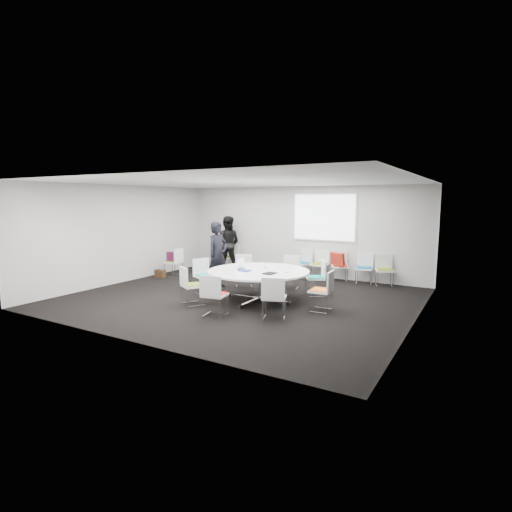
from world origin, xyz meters
The scene contains 31 objects.
room_shell centered at (0.09, 0.00, 1.40)m, with size 8.08×7.08×2.88m.
conference_table centered at (0.50, -0.01, 0.56)m, with size 2.40×2.40×0.73m.
projection_screen centered at (0.80, 3.46, 1.85)m, with size 1.90×0.03×1.35m, color white.
chair_ring_a centered at (2.12, -0.12, 0.28)m, with size 0.48×0.49×0.88m.
chair_ring_b centered at (1.48, 1.17, 0.28)m, with size 0.62×0.63×0.88m.
chair_ring_c centered at (0.58, 1.58, 0.28)m, with size 0.55×0.54×0.88m.
chair_ring_d centered at (-0.59, 1.12, 0.28)m, with size 0.64×0.63×0.88m.
chair_ring_e centered at (-1.06, -0.05, 0.28)m, with size 0.60×0.61×0.88m.
chair_ring_f centered at (-0.61, -1.10, 0.28)m, with size 0.62×0.62×0.88m.
chair_ring_g centered at (0.37, -1.58, 0.28)m, with size 0.54×0.53×0.88m.
chair_ring_h centered at (1.52, -1.16, 0.28)m, with size 0.59×0.58×0.88m.
chair_back_a centered at (0.26, 3.12, 0.28)m, with size 0.59×0.59×0.88m.
chair_back_b centered at (0.81, 3.16, 0.28)m, with size 0.47×0.45×0.88m.
chair_back_c centered at (1.43, 3.16, 0.28)m, with size 0.61×0.60×0.88m.
chair_back_d centered at (2.15, 3.17, 0.28)m, with size 0.52×0.51×0.88m.
chair_back_e centered at (2.72, 3.14, 0.28)m, with size 0.59×0.58×0.88m.
chair_spare_left centered at (-3.33, 1.34, 0.28)m, with size 0.49×0.50×0.88m.
chair_person_back centered at (-2.41, 3.14, 0.28)m, with size 0.54×0.53×0.88m.
person_main centered at (-1.16, 0.68, 0.90)m, with size 0.66×0.43×1.80m, color black.
person_back centered at (-2.42, 2.98, 0.92)m, with size 0.90×0.70×1.85m, color black.
laptop centered at (0.07, -0.04, 0.74)m, with size 0.30×0.19×0.02m, color #333338.
laptop_lid centered at (0.00, 0.01, 0.86)m, with size 0.30×0.02×0.22m, color silver.
notebook_black centered at (0.94, -0.27, 0.74)m, with size 0.22×0.30×0.02m, color black.
tablet_folio centered at (0.27, -0.26, 0.74)m, with size 0.26×0.20×0.03m, color navy.
papers_right centered at (1.13, 0.13, 0.73)m, with size 0.30×0.21×0.00m, color silver.
papers_front centered at (1.23, -0.02, 0.73)m, with size 0.30×0.21×0.00m, color silver.
cup centered at (0.58, 0.20, 0.78)m, with size 0.08×0.08×0.09m, color white.
phone centered at (0.94, -0.36, 0.73)m, with size 0.14×0.07×0.01m, color black.
maroon_bag centered at (-3.35, 1.34, 0.62)m, with size 0.40×0.14×0.28m, color #4E1431.
brown_bag centered at (-3.53, 0.94, 0.12)m, with size 0.36×0.16×0.24m, color #362111.
red_jacket centered at (1.44, 2.94, 0.70)m, with size 0.44×0.10×0.35m, color #A32014.
Camera 1 is at (5.10, -8.04, 2.37)m, focal length 28.00 mm.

